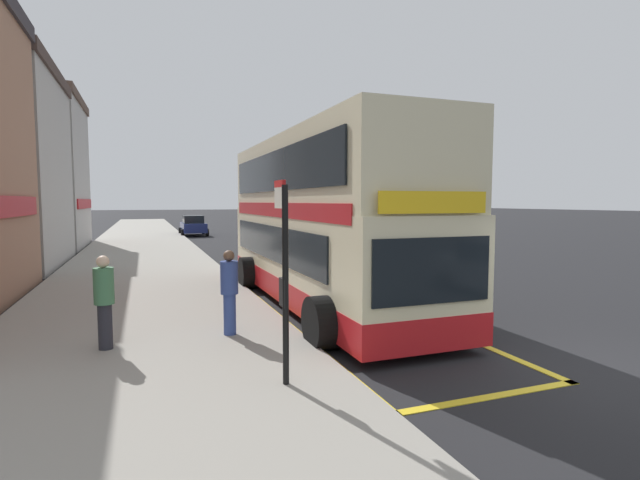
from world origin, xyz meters
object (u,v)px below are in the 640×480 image
Objects in this scene: parked_car_navy_across at (193,226)px; pedestrian_further_back at (229,289)px; bus_stop_sign at (284,266)px; parked_car_white_behind at (388,239)px; pedestrian_waiting_near_sign at (104,299)px; double_decker_bus at (321,227)px.

parked_car_navy_across is 30.23m from pedestrian_further_back.
bus_stop_sign is 0.69× the size of parked_car_white_behind.
pedestrian_waiting_near_sign is at bearing 134.38° from bus_stop_sign.
pedestrian_waiting_near_sign reaches higher than parked_car_white_behind.
bus_stop_sign is at bearing -45.62° from pedestrian_waiting_near_sign.
pedestrian_waiting_near_sign is (-5.10, -2.78, -1.02)m from double_decker_bus.
double_decker_bus is 5.90m from pedestrian_waiting_near_sign.
parked_car_navy_across is at bearing 86.70° from bus_stop_sign.
pedestrian_further_back is at bearing -131.15° from parked_car_white_behind.
parked_car_white_behind is at bearing 50.54° from pedestrian_further_back.
pedestrian_further_back reaches higher than parked_car_white_behind.
double_decker_bus is 6.28× the size of pedestrian_waiting_near_sign.
parked_car_navy_across is at bearing 91.42° from double_decker_bus.
parked_car_navy_across is 30.63m from pedestrian_waiting_near_sign.
pedestrian_waiting_near_sign reaches higher than parked_car_navy_across.
parked_car_white_behind is at bearing -64.57° from parked_car_navy_across.
double_decker_bus is at bearing -128.54° from parked_car_white_behind.
pedestrian_waiting_near_sign is at bearing -97.86° from parked_car_navy_across.
pedestrian_further_back is (-2.89, -2.62, -1.03)m from double_decker_bus.
parked_car_navy_across is 19.34m from parked_car_white_behind.
parked_car_navy_across is at bearing 85.80° from pedestrian_further_back.
bus_stop_sign is at bearing -92.86° from parked_car_navy_across.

